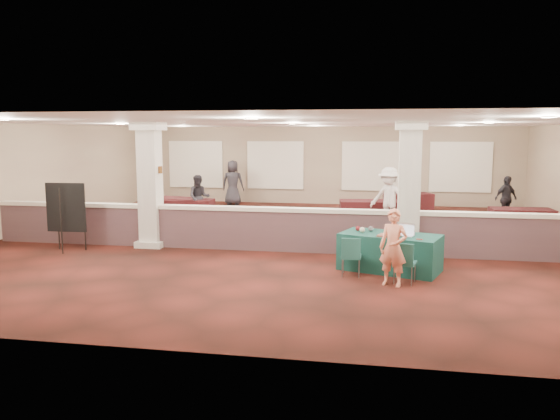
% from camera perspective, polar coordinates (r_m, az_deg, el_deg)
% --- Properties ---
extents(ground, '(16.00, 16.00, 0.00)m').
position_cam_1_polar(ground, '(15.13, 1.39, -3.13)').
color(ground, '#481812').
rests_on(ground, ground).
extents(wall_back, '(16.00, 0.04, 3.20)m').
position_cam_1_polar(wall_back, '(22.82, 4.48, 4.65)').
color(wall_back, '#88715E').
rests_on(wall_back, ground).
extents(wall_front, '(16.00, 0.04, 3.20)m').
position_cam_1_polar(wall_front, '(7.17, -8.40, -2.66)').
color(wall_front, '#88715E').
rests_on(wall_front, ground).
extents(wall_left, '(0.04, 16.00, 3.20)m').
position_cam_1_polar(wall_left, '(17.95, -24.76, 3.05)').
color(wall_left, '#88715E').
rests_on(wall_left, ground).
extents(ceiling, '(16.00, 16.00, 0.02)m').
position_cam_1_polar(ceiling, '(14.85, 1.43, 9.08)').
color(ceiling, white).
rests_on(ceiling, wall_back).
extents(partition_wall, '(15.60, 0.28, 1.10)m').
position_cam_1_polar(partition_wall, '(13.57, 0.43, -1.98)').
color(partition_wall, '#50363D').
rests_on(partition_wall, ground).
extents(column_left, '(0.72, 0.72, 3.20)m').
position_cam_1_polar(column_left, '(14.43, -13.41, 2.69)').
color(column_left, beige).
rests_on(column_left, ground).
extents(column_right, '(0.72, 0.72, 3.20)m').
position_cam_1_polar(column_right, '(13.25, 13.33, 2.24)').
color(column_right, beige).
rests_on(column_right, ground).
extents(sconce_left, '(0.12, 0.12, 0.18)m').
position_cam_1_polar(sconce_left, '(14.52, -14.47, 4.12)').
color(sconce_left, brown).
rests_on(sconce_left, column_left).
extents(sconce_right, '(0.12, 0.12, 0.18)m').
position_cam_1_polar(sconce_right, '(14.30, -12.43, 4.13)').
color(sconce_right, brown).
rests_on(sconce_right, column_left).
extents(near_table, '(2.27, 1.63, 0.79)m').
position_cam_1_polar(near_table, '(11.94, 11.41, -4.36)').
color(near_table, '#0F372E').
rests_on(near_table, ground).
extents(conf_chair_main, '(0.50, 0.50, 0.82)m').
position_cam_1_polar(conf_chair_main, '(10.91, 12.85, -5.08)').
color(conf_chair_main, '#1F5B52').
rests_on(conf_chair_main, ground).
extents(conf_chair_side, '(0.41, 0.42, 0.82)m').
position_cam_1_polar(conf_chair_side, '(11.30, 7.43, -4.51)').
color(conf_chair_side, '#1F5B52').
rests_on(conf_chair_side, ground).
extents(easel_board, '(1.01, 0.52, 1.72)m').
position_cam_1_polar(easel_board, '(14.44, -21.46, 0.18)').
color(easel_board, black).
rests_on(easel_board, ground).
extents(woman, '(0.63, 0.52, 1.50)m').
position_cam_1_polar(woman, '(10.69, 11.76, -3.87)').
color(woman, '#FC966D').
rests_on(woman, ground).
extents(far_table_front_left, '(1.73, 0.90, 0.69)m').
position_cam_1_polar(far_table_front_left, '(18.96, -9.58, 0.08)').
color(far_table_front_left, black).
rests_on(far_table_front_left, ground).
extents(far_table_front_center, '(1.73, 0.97, 0.68)m').
position_cam_1_polar(far_table_front_center, '(15.72, -4.84, -1.48)').
color(far_table_front_center, black).
rests_on(far_table_front_center, ground).
extents(far_table_front_right, '(1.78, 0.92, 0.71)m').
position_cam_1_polar(far_table_front_right, '(17.72, 23.90, -1.01)').
color(far_table_front_right, black).
rests_on(far_table_front_right, ground).
extents(far_table_back_left, '(1.90, 1.21, 0.71)m').
position_cam_1_polar(far_table_back_left, '(19.34, -10.94, 0.23)').
color(far_table_back_left, black).
rests_on(far_table_back_left, ground).
extents(far_table_back_center, '(1.96, 1.15, 0.75)m').
position_cam_1_polar(far_table_back_center, '(18.05, 9.24, -0.21)').
color(far_table_back_center, black).
rests_on(far_table_back_center, ground).
extents(far_table_back_right, '(1.90, 1.43, 0.69)m').
position_cam_1_polar(far_table_back_right, '(21.08, 13.27, 0.76)').
color(far_table_back_right, black).
rests_on(far_table_back_right, ground).
extents(attendee_a, '(0.81, 0.58, 1.53)m').
position_cam_1_polar(attendee_a, '(18.73, -8.45, 1.30)').
color(attendee_a, black).
rests_on(attendee_a, ground).
extents(attendee_b, '(1.33, 1.05, 1.89)m').
position_cam_1_polar(attendee_b, '(17.24, 11.29, 1.26)').
color(attendee_b, beige).
rests_on(attendee_b, ground).
extents(attendee_c, '(0.99, 0.84, 1.53)m').
position_cam_1_polar(attendee_c, '(19.70, 22.54, 1.10)').
color(attendee_c, black).
rests_on(attendee_c, ground).
extents(attendee_d, '(0.92, 0.52, 1.84)m').
position_cam_1_polar(attendee_d, '(22.54, -4.95, 2.87)').
color(attendee_d, black).
rests_on(attendee_d, ground).
extents(laptop_base, '(0.42, 0.35, 0.02)m').
position_cam_1_polar(laptop_base, '(11.72, 12.90, -2.61)').
color(laptop_base, silver).
rests_on(laptop_base, near_table).
extents(laptop_screen, '(0.34, 0.13, 0.24)m').
position_cam_1_polar(laptop_screen, '(11.82, 13.08, -1.90)').
color(laptop_screen, silver).
rests_on(laptop_screen, near_table).
extents(screen_glow, '(0.31, 0.11, 0.21)m').
position_cam_1_polar(screen_glow, '(11.82, 13.07, -1.98)').
color(screen_glow, silver).
rests_on(screen_glow, near_table).
extents(knitting, '(0.51, 0.45, 0.03)m').
position_cam_1_polar(knitting, '(11.59, 11.32, -2.65)').
color(knitting, '#AD3C1B').
rests_on(knitting, near_table).
extents(yarn_cream, '(0.12, 0.12, 0.12)m').
position_cam_1_polar(yarn_cream, '(11.94, 8.59, -2.07)').
color(yarn_cream, beige).
rests_on(yarn_cream, near_table).
extents(yarn_red, '(0.11, 0.11, 0.11)m').
position_cam_1_polar(yarn_red, '(12.15, 8.14, -1.91)').
color(yarn_red, '#611413').
rests_on(yarn_red, near_table).
extents(yarn_grey, '(0.11, 0.11, 0.11)m').
position_cam_1_polar(yarn_grey, '(12.13, 9.46, -1.95)').
color(yarn_grey, '#535359').
rests_on(yarn_grey, near_table).
extents(scissors, '(0.13, 0.07, 0.01)m').
position_cam_1_polar(scissors, '(11.39, 14.38, -2.99)').
color(scissors, '#B61813').
rests_on(scissors, near_table).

